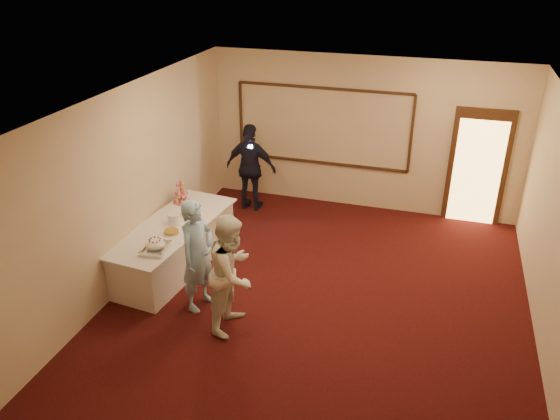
# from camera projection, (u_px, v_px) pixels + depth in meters

# --- Properties ---
(floor) EXTENTS (7.00, 7.00, 0.00)m
(floor) POSITION_uv_depth(u_px,v_px,m) (319.00, 302.00, 8.14)
(floor) COLOR black
(floor) RESTS_ON ground
(room_walls) EXTENTS (6.04, 7.04, 3.02)m
(room_walls) POSITION_uv_depth(u_px,v_px,m) (323.00, 176.00, 7.25)
(room_walls) COLOR beige
(room_walls) RESTS_ON floor
(wall_molding) EXTENTS (3.45, 0.04, 1.55)m
(wall_molding) POSITION_uv_depth(u_px,v_px,m) (323.00, 126.00, 10.62)
(wall_molding) COLOR #372510
(wall_molding) RESTS_ON room_walls
(doorway) EXTENTS (1.05, 0.07, 2.20)m
(doorway) POSITION_uv_depth(u_px,v_px,m) (477.00, 168.00, 10.06)
(doorway) COLOR #372510
(doorway) RESTS_ON floor
(buffet_table) EXTENTS (1.27, 2.68, 0.77)m
(buffet_table) POSITION_uv_depth(u_px,v_px,m) (174.00, 246.00, 8.86)
(buffet_table) COLOR white
(buffet_table) RESTS_ON floor
(pavlova_tray) EXTENTS (0.39, 0.50, 0.18)m
(pavlova_tray) POSITION_uv_depth(u_px,v_px,m) (155.00, 246.00, 7.95)
(pavlova_tray) COLOR silver
(pavlova_tray) RESTS_ON buffet_table
(cupcake_stand) EXTENTS (0.30, 0.30, 0.44)m
(cupcake_stand) POSITION_uv_depth(u_px,v_px,m) (181.00, 194.00, 9.40)
(cupcake_stand) COLOR #CD434D
(cupcake_stand) RESTS_ON buffet_table
(plate_stack_a) EXTENTS (0.21, 0.21, 0.18)m
(plate_stack_a) POSITION_uv_depth(u_px,v_px,m) (174.00, 219.00, 8.69)
(plate_stack_a) COLOR white
(plate_stack_a) RESTS_ON buffet_table
(plate_stack_b) EXTENTS (0.19, 0.19, 0.16)m
(plate_stack_b) POSITION_uv_depth(u_px,v_px,m) (188.00, 211.00, 8.98)
(plate_stack_b) COLOR white
(plate_stack_b) RESTS_ON buffet_table
(tart) EXTENTS (0.26, 0.26, 0.05)m
(tart) POSITION_uv_depth(u_px,v_px,m) (171.00, 232.00, 8.43)
(tart) COLOR white
(tart) RESTS_ON buffet_table
(man) EXTENTS (0.55, 0.70, 1.70)m
(man) POSITION_uv_depth(u_px,v_px,m) (198.00, 255.00, 7.70)
(man) COLOR #96C6EA
(man) RESTS_ON floor
(woman) EXTENTS (0.70, 0.87, 1.69)m
(woman) POSITION_uv_depth(u_px,v_px,m) (233.00, 273.00, 7.29)
(woman) COLOR white
(woman) RESTS_ON floor
(guest) EXTENTS (1.05, 0.48, 1.75)m
(guest) POSITION_uv_depth(u_px,v_px,m) (251.00, 168.00, 10.63)
(guest) COLOR black
(guest) RESTS_ON floor
(camera_flash) EXTENTS (0.08, 0.05, 0.05)m
(camera_flash) POSITION_uv_depth(u_px,v_px,m) (251.00, 146.00, 10.30)
(camera_flash) COLOR white
(camera_flash) RESTS_ON guest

